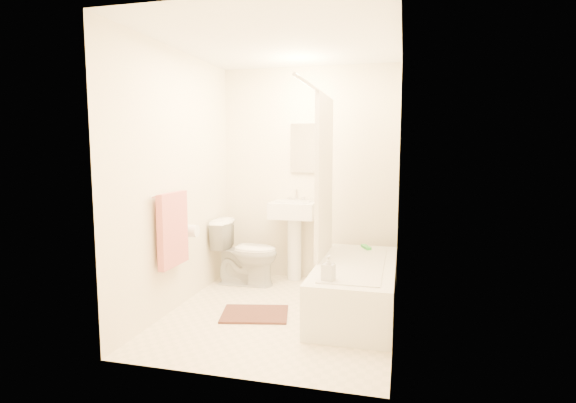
% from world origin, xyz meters
% --- Properties ---
extents(floor, '(2.40, 2.40, 0.00)m').
position_xyz_m(floor, '(0.00, 0.00, 0.00)').
color(floor, beige).
rests_on(floor, ground).
extents(ceiling, '(2.40, 2.40, 0.00)m').
position_xyz_m(ceiling, '(0.00, 0.00, 2.40)').
color(ceiling, white).
rests_on(ceiling, ground).
extents(wall_back, '(2.00, 0.02, 2.40)m').
position_xyz_m(wall_back, '(0.00, 1.20, 1.20)').
color(wall_back, beige).
rests_on(wall_back, ground).
extents(wall_left, '(0.02, 2.40, 2.40)m').
position_xyz_m(wall_left, '(-1.00, 0.00, 1.20)').
color(wall_left, beige).
rests_on(wall_left, ground).
extents(wall_right, '(0.02, 2.40, 2.40)m').
position_xyz_m(wall_right, '(1.00, 0.00, 1.20)').
color(wall_right, beige).
rests_on(wall_right, ground).
extents(mirror, '(0.40, 0.03, 0.55)m').
position_xyz_m(mirror, '(0.00, 1.18, 1.50)').
color(mirror, white).
rests_on(mirror, wall_back).
extents(curtain_rod, '(0.03, 1.70, 0.03)m').
position_xyz_m(curtain_rod, '(0.30, 0.10, 2.00)').
color(curtain_rod, silver).
rests_on(curtain_rod, wall_back).
extents(shower_curtain, '(0.04, 0.80, 1.55)m').
position_xyz_m(shower_curtain, '(0.30, 0.50, 1.22)').
color(shower_curtain, silver).
rests_on(shower_curtain, curtain_rod).
extents(towel_bar, '(0.02, 0.60, 0.02)m').
position_xyz_m(towel_bar, '(-0.96, -0.25, 1.10)').
color(towel_bar, silver).
rests_on(towel_bar, wall_left).
extents(towel, '(0.06, 0.45, 0.66)m').
position_xyz_m(towel, '(-0.93, -0.25, 0.78)').
color(towel, '#CC7266').
rests_on(towel, towel_bar).
extents(toilet_paper, '(0.11, 0.12, 0.12)m').
position_xyz_m(toilet_paper, '(-0.93, 0.12, 0.70)').
color(toilet_paper, white).
rests_on(toilet_paper, wall_left).
extents(toilet, '(0.72, 0.41, 0.71)m').
position_xyz_m(toilet, '(-0.62, 0.78, 0.35)').
color(toilet, white).
rests_on(toilet, floor).
extents(sink, '(0.50, 0.41, 0.98)m').
position_xyz_m(sink, '(-0.14, 1.06, 0.49)').
color(sink, white).
rests_on(sink, floor).
extents(bathtub, '(0.70, 1.60, 0.45)m').
position_xyz_m(bathtub, '(0.65, 0.23, 0.22)').
color(bathtub, white).
rests_on(bathtub, floor).
extents(bath_mat, '(0.67, 0.56, 0.02)m').
position_xyz_m(bath_mat, '(-0.22, -0.10, 0.01)').
color(bath_mat, '#502C1D').
rests_on(bath_mat, floor).
extents(soap_bottle, '(0.11, 0.11, 0.21)m').
position_xyz_m(soap_bottle, '(0.49, -0.37, 0.55)').
color(soap_bottle, silver).
rests_on(soap_bottle, bathtub).
extents(scrub_brush, '(0.12, 0.18, 0.04)m').
position_xyz_m(scrub_brush, '(0.69, 0.84, 0.47)').
color(scrub_brush, green).
rests_on(scrub_brush, bathtub).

